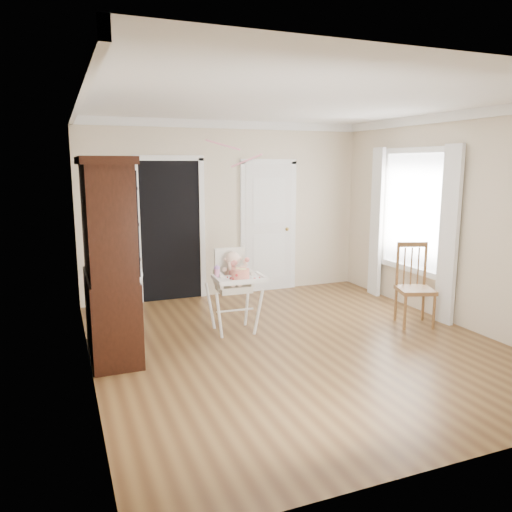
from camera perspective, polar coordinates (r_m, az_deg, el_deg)
name	(u,v)px	position (r m, az deg, el deg)	size (l,w,h in m)	color
floor	(297,344)	(5.86, 4.66, -10.04)	(5.00, 5.00, 0.00)	#56371D
ceiling	(300,102)	(5.53, 5.09, 17.17)	(5.00, 5.00, 0.00)	white
wall_back	(227,210)	(7.84, -3.36, 5.32)	(4.50, 4.50, 0.00)	beige
wall_left	(84,240)	(4.96, -19.06, 1.78)	(5.00, 5.00, 0.00)	beige
wall_right	(457,220)	(6.84, 22.01, 3.83)	(5.00, 5.00, 0.00)	beige
crown_molding	(300,107)	(5.53, 5.08, 16.55)	(4.50, 5.00, 0.12)	white
doorway	(170,228)	(7.62, -9.75, 3.21)	(1.06, 0.05, 2.22)	black
closet_door	(268,228)	(8.10, 1.43, 3.19)	(0.96, 0.09, 2.13)	white
window_right	(411,219)	(7.40, 17.31, 4.07)	(0.13, 1.84, 2.30)	white
high_chair	(234,281)	(6.10, -2.56, -2.84)	(0.63, 0.77, 1.05)	white
baby	(233,269)	(6.10, -2.63, -1.54)	(0.29, 0.22, 0.43)	beige
cake	(241,274)	(5.81, -1.78, -2.07)	(0.27, 0.27, 0.13)	silver
sippy_cup	(217,271)	(5.93, -4.47, -1.77)	(0.07, 0.07, 0.16)	pink
china_cabinet	(109,259)	(5.51, -16.41, -0.28)	(0.56, 1.26, 2.12)	black
dining_chair	(415,287)	(6.74, 17.67, -3.42)	(0.55, 0.55, 1.05)	brown
streamer	(223,145)	(6.57, -3.82, 12.56)	(0.03, 0.50, 0.02)	pink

